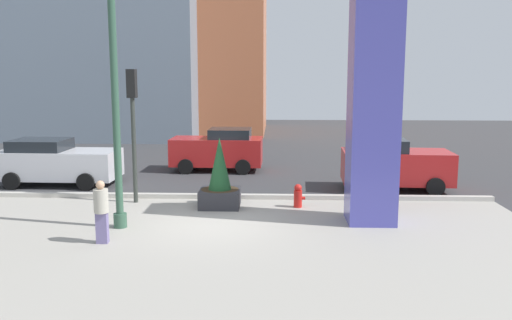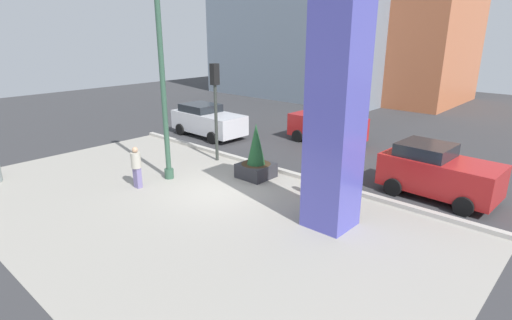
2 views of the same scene
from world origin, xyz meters
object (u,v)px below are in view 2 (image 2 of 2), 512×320
Objects in this scene: potted_plant_mid_plaza at (256,158)px; pedestrian_crossing at (136,165)px; car_curb_west at (438,172)px; car_far_lane at (208,121)px; traffic_light_far_side at (215,96)px; fire_hydrant at (307,183)px; car_passing_lane at (328,126)px; lamp_post at (163,89)px; art_pillar_blue at (336,121)px.

pedestrian_crossing is at bearing -123.68° from potted_plant_mid_plaza.
car_curb_west is 2.45× the size of pedestrian_crossing.
car_far_lane is 2.80× the size of pedestrian_crossing.
traffic_light_far_side is at bearing 170.40° from potted_plant_mid_plaza.
car_far_lane reaches higher than fire_hydrant.
car_passing_lane is 2.45× the size of pedestrian_crossing.
car_curb_west is at bearing 37.68° from pedestrian_crossing.
lamp_post is 3.29× the size of potted_plant_mid_plaza.
fire_hydrant is 0.47× the size of pedestrian_crossing.
lamp_post is 7.00m from art_pillar_blue.
art_pillar_blue is 2.91× the size of potted_plant_mid_plaza.
potted_plant_mid_plaza is at bearing 160.53° from art_pillar_blue.
art_pillar_blue is 7.55m from traffic_light_far_side.
lamp_post is at bearing -173.03° from art_pillar_blue.
potted_plant_mid_plaza is 2.51m from fire_hydrant.
car_curb_west is at bearing 70.01° from art_pillar_blue.
fire_hydrant is 0.19× the size of car_curb_west.
art_pillar_blue is at bearing -19.47° from potted_plant_mid_plaza.
fire_hydrant is at bearing -141.89° from car_curb_west.
potted_plant_mid_plaza is 7.25m from car_far_lane.
traffic_light_far_side is at bearing -109.37° from car_passing_lane.
potted_plant_mid_plaza is 6.45m from car_passing_lane.
traffic_light_far_side is 9.37m from car_curb_west.
car_passing_lane is at bearing 152.01° from car_curb_west.
lamp_post reaches higher than traffic_light_far_side.
fire_hydrant is at bearing -63.47° from car_passing_lane.
fire_hydrant is 4.57m from car_curb_west.
car_passing_lane reaches higher than car_far_lane.
car_far_lane is at bearing 125.72° from lamp_post.
car_passing_lane is at bearing 29.20° from car_far_lane.
art_pillar_blue is (6.94, 0.85, -0.34)m from lamp_post.
car_far_lane is (-3.70, 2.70, -2.04)m from traffic_light_far_side.
potted_plant_mid_plaza is 4.58m from pedestrian_crossing.
traffic_light_far_side reaches higher than potted_plant_mid_plaza.
traffic_light_far_side is 1.10× the size of car_curb_west.
car_far_lane is (-6.52, 3.17, 0.05)m from potted_plant_mid_plaza.
fire_hydrant is 0.19× the size of car_passing_lane.
car_far_lane is (-12.55, 0.36, -0.05)m from car_curb_west.
traffic_light_far_side is 5.01m from car_far_lane.
traffic_light_far_side is at bearing 174.97° from fire_hydrant.
potted_plant_mid_plaza is at bearing -9.60° from traffic_light_far_side.
car_curb_west reaches higher than car_far_lane.
pedestrian_crossing is (-2.54, -3.81, 0.06)m from potted_plant_mid_plaza.
car_curb_west is 7.66m from car_passing_lane.
lamp_post is 7.40m from car_far_lane.
lamp_post reaches higher than pedestrian_crossing.
car_curb_west reaches higher than pedestrian_crossing.
art_pillar_blue is at bearing 6.97° from lamp_post.
car_far_lane is 8.04m from pedestrian_crossing.
fire_hydrant is (-1.98, 1.58, -2.86)m from art_pillar_blue.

